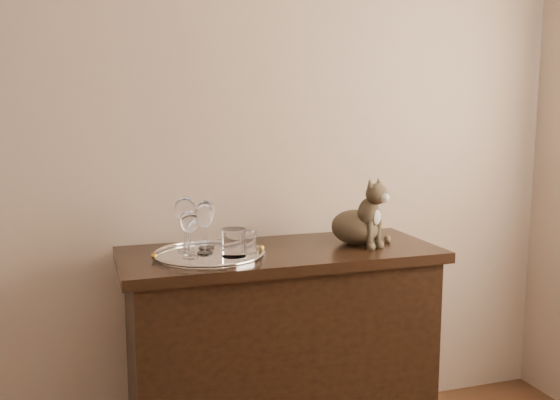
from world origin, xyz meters
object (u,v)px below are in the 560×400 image
Objects in this scene: wine_glass_c at (190,234)px; tumbler_a at (234,243)px; tray at (210,256)px; cat at (356,210)px; wine_glass_d at (205,229)px; sideboard at (280,356)px; wine_glass_a at (185,224)px; tumbler_c at (247,242)px; wine_glass_b at (206,224)px.

tumbler_a is (0.15, -0.03, -0.03)m from wine_glass_c.
tray is 1.49× the size of cat.
wine_glass_d is at bearing 119.60° from tray.
sideboard is at bearing 6.17° from tray.
wine_glass_a is 0.24m from tumbler_c.
cat is at bearing 9.08° from tumbler_a.
wine_glass_d is at bearing -47.71° from wine_glass_a.
wine_glass_c is 0.66m from cat.
sideboard is 0.51m from tray.
wine_glass_b reaches higher than tray.
tray is at bearing -50.45° from wine_glass_a.
cat is at bearing 4.29° from wine_glass_c.
wine_glass_b is 0.17m from tumbler_a.
tumbler_c is at bearing -161.32° from sideboard.
sideboard is at bearing 7.76° from wine_glass_c.
wine_glass_c is (-0.07, -0.02, 0.09)m from tray.
tumbler_c is 0.30× the size of cat.
wine_glass_c is 1.69× the size of tumbler_a.
tumbler_c is at bearing -15.19° from wine_glass_d.
wine_glass_d is at bearing -104.72° from wine_glass_b.
sideboard is 0.63m from wine_glass_c.
wine_glass_b reaches higher than tumbler_c.
wine_glass_a is 0.11m from wine_glass_c.
wine_glass_a reaches higher than wine_glass_b.
cat is at bearing -7.09° from wine_glass_b.
wine_glass_b is (0.01, 0.10, 0.10)m from tray.
wine_glass_d is at bearing 141.79° from tumbler_a.
wine_glass_a reaches higher than wine_glass_d.
wine_glass_c is 0.16m from tumbler_a.
wine_glass_b is 1.00× the size of wine_glass_d.
wine_glass_a is at bearing 137.67° from tumbler_a.
wine_glass_c is at bearing -172.24° from sideboard.
wine_glass_d is 0.68× the size of cat.
sideboard is 6.52× the size of wine_glass_b.
sideboard is 3.00× the size of tray.
tumbler_c is at bearing -44.50° from wine_glass_b.
tumbler_a is at bearing -65.99° from wine_glass_b.
tumbler_c is at bearing 162.62° from cat.
wine_glass_a is 1.21× the size of wine_glass_c.
wine_glass_b is at bearing 55.63° from wine_glass_c.
tray is 4.97× the size of tumbler_c.
wine_glass_b is 1.85× the size of tumbler_a.
tray is at bearing 13.63° from wine_glass_c.
tray is at bearing -60.40° from wine_glass_d.
tumbler_c is at bearing -7.85° from tray.
cat is (0.59, 0.03, 0.13)m from tray.
tray is 1.97× the size of wine_glass_a.
tumbler_c is (0.06, 0.03, -0.01)m from tumbler_a.
wine_glass_a is 0.08m from wine_glass_b.
sideboard is at bearing 156.63° from cat.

